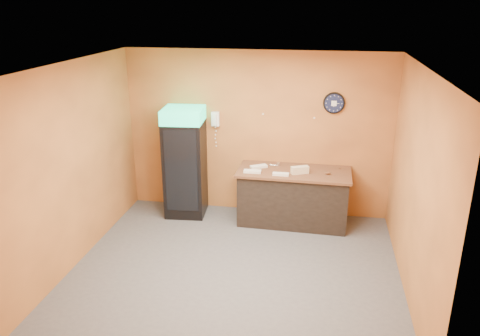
# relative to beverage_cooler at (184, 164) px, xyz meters

# --- Properties ---
(floor) EXTENTS (4.50, 4.50, 0.00)m
(floor) POSITION_rel_beverage_cooler_xyz_m (1.18, -1.61, -0.92)
(floor) COLOR #47474C
(floor) RESTS_ON ground
(back_wall) EXTENTS (4.50, 0.02, 2.80)m
(back_wall) POSITION_rel_beverage_cooler_xyz_m (1.18, 0.39, 0.48)
(back_wall) COLOR #CC7C39
(back_wall) RESTS_ON floor
(left_wall) EXTENTS (0.02, 4.00, 2.80)m
(left_wall) POSITION_rel_beverage_cooler_xyz_m (-1.07, -1.61, 0.48)
(left_wall) COLOR #CC7C39
(left_wall) RESTS_ON floor
(right_wall) EXTENTS (0.02, 4.00, 2.80)m
(right_wall) POSITION_rel_beverage_cooler_xyz_m (3.43, -1.61, 0.48)
(right_wall) COLOR #CC7C39
(right_wall) RESTS_ON floor
(ceiling) EXTENTS (4.50, 4.00, 0.02)m
(ceiling) POSITION_rel_beverage_cooler_xyz_m (1.18, -1.61, 1.88)
(ceiling) COLOR white
(ceiling) RESTS_ON back_wall
(beverage_cooler) EXTENTS (0.71, 0.72, 1.88)m
(beverage_cooler) POSITION_rel_beverage_cooler_xyz_m (0.00, 0.00, 0.00)
(beverage_cooler) COLOR black
(beverage_cooler) RESTS_ON floor
(prep_counter) EXTENTS (1.78, 0.82, 0.88)m
(prep_counter) POSITION_rel_beverage_cooler_xyz_m (1.86, 0.00, -0.48)
(prep_counter) COLOR black
(prep_counter) RESTS_ON floor
(wall_clock) EXTENTS (0.35, 0.06, 0.35)m
(wall_clock) POSITION_rel_beverage_cooler_xyz_m (2.43, 0.36, 1.07)
(wall_clock) COLOR black
(wall_clock) RESTS_ON back_wall
(wall_phone) EXTENTS (0.13, 0.11, 0.24)m
(wall_phone) POSITION_rel_beverage_cooler_xyz_m (0.48, 0.34, 0.72)
(wall_phone) COLOR white
(wall_phone) RESTS_ON back_wall
(butcher_paper) EXTENTS (1.85, 0.90, 0.04)m
(butcher_paper) POSITION_rel_beverage_cooler_xyz_m (1.86, 0.00, -0.02)
(butcher_paper) COLOR brown
(butcher_paper) RESTS_ON prep_counter
(sub_roll_stack) EXTENTS (0.30, 0.21, 0.12)m
(sub_roll_stack) POSITION_rel_beverage_cooler_xyz_m (1.96, -0.13, 0.06)
(sub_roll_stack) COLOR beige
(sub_roll_stack) RESTS_ON butcher_paper
(wrapped_sandwich_left) EXTENTS (0.28, 0.12, 0.04)m
(wrapped_sandwich_left) POSITION_rel_beverage_cooler_xyz_m (1.20, -0.22, 0.02)
(wrapped_sandwich_left) COLOR silver
(wrapped_sandwich_left) RESTS_ON butcher_paper
(wrapped_sandwich_mid) EXTENTS (0.26, 0.10, 0.04)m
(wrapped_sandwich_mid) POSITION_rel_beverage_cooler_xyz_m (1.67, -0.26, 0.02)
(wrapped_sandwich_mid) COLOR silver
(wrapped_sandwich_mid) RESTS_ON butcher_paper
(wrapped_sandwich_right) EXTENTS (0.30, 0.24, 0.04)m
(wrapped_sandwich_right) POSITION_rel_beverage_cooler_xyz_m (1.27, 0.03, 0.02)
(wrapped_sandwich_right) COLOR silver
(wrapped_sandwich_right) RESTS_ON butcher_paper
(kitchen_tool) EXTENTS (0.06, 0.06, 0.06)m
(kitchen_tool) POSITION_rel_beverage_cooler_xyz_m (1.58, 0.18, 0.03)
(kitchen_tool) COLOR silver
(kitchen_tool) RESTS_ON butcher_paper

